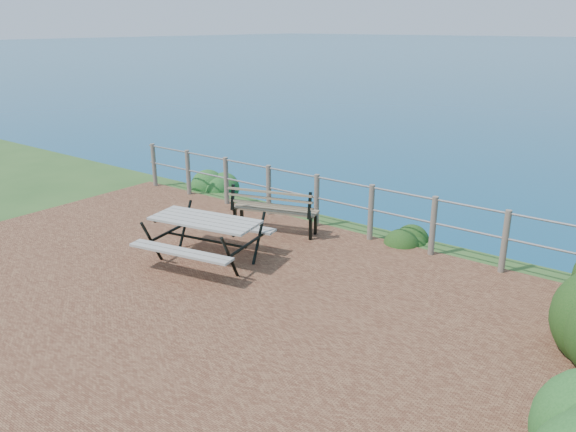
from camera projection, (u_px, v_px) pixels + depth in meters
name	position (u px, v px, depth m)	size (l,w,h in m)	color
ground	(185.00, 290.00, 8.09)	(10.00, 7.00, 0.12)	brown
safety_railing	(317.00, 198.00, 10.43)	(9.40, 0.10, 1.00)	#6B5B4C
picnic_table	(206.00, 236.00, 8.86)	(1.83, 1.47, 0.73)	#9A958A
park_bench	(275.00, 202.00, 10.11)	(1.62, 0.85, 0.89)	brown
shrub_lip_west	(219.00, 188.00, 13.12)	(0.82, 0.82, 0.58)	#225A21
shrub_lip_east	(416.00, 243.00, 9.84)	(0.68, 0.68, 0.39)	#154013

